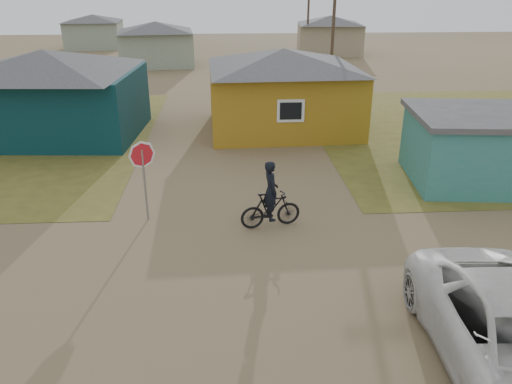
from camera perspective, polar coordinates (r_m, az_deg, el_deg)
ground at (r=12.30m, az=-1.44°, el=-11.21°), size 120.00×120.00×0.00m
house_teal at (r=25.48m, az=-22.61°, el=10.45°), size 8.93×7.08×4.00m
house_yellow at (r=24.79m, az=3.11°, el=11.74°), size 7.72×6.76×3.90m
shed_turquoise at (r=20.13m, az=25.92°, el=4.61°), size 6.71×4.93×2.60m
house_pale_west at (r=44.78m, az=-11.30°, el=16.36°), size 7.04×6.15×3.60m
house_beige_east at (r=51.44m, az=8.40°, el=17.40°), size 6.95×6.05×3.60m
house_pale_north at (r=58.00m, az=-18.03°, el=17.11°), size 6.28×5.81×3.40m
utility_pole_near at (r=32.97m, az=8.83°, el=18.15°), size 1.40×0.20×8.00m
utility_pole_far at (r=48.84m, az=6.00°, el=19.90°), size 1.40×0.20×8.00m
stop_sign at (r=15.27m, az=-12.81°, el=3.24°), size 0.83×0.16×2.56m
cyclist at (r=14.90m, az=1.68°, el=-1.31°), size 1.93×0.90×2.10m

